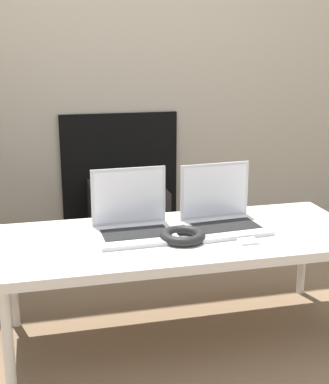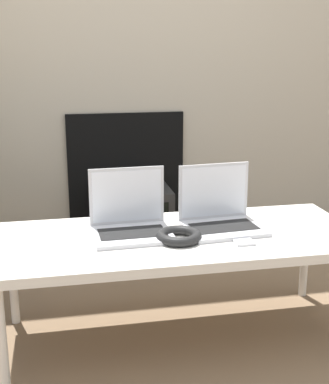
{
  "view_description": "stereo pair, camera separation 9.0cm",
  "coord_description": "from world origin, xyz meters",
  "px_view_note": "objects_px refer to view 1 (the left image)",
  "views": [
    {
      "loc": [
        -0.53,
        -1.49,
        1.14
      ],
      "look_at": [
        0.0,
        0.69,
        0.53
      ],
      "focal_mm": 50.0,
      "sensor_mm": 36.0,
      "label": 1
    },
    {
      "loc": [
        -0.44,
        -1.5,
        1.14
      ],
      "look_at": [
        0.0,
        0.69,
        0.53
      ],
      "focal_mm": 50.0,
      "sensor_mm": 36.0,
      "label": 2
    }
  ],
  "objects_px": {
    "laptop_left": "(133,220)",
    "headphones": "(183,236)",
    "tv": "(127,218)",
    "laptop_right": "(222,214)",
    "phone": "(244,238)"
  },
  "relations": [
    {
      "from": "laptop_left",
      "to": "headphones",
      "type": "xyz_separation_m",
      "value": [
        0.17,
        -0.12,
        -0.03
      ]
    },
    {
      "from": "laptop_left",
      "to": "tv",
      "type": "distance_m",
      "value": 0.99
    },
    {
      "from": "laptop_left",
      "to": "laptop_right",
      "type": "height_order",
      "value": "same"
    },
    {
      "from": "laptop_left",
      "to": "tv",
      "type": "xyz_separation_m",
      "value": [
        0.13,
        0.94,
        -0.3
      ]
    },
    {
      "from": "headphones",
      "to": "phone",
      "type": "distance_m",
      "value": 0.23
    },
    {
      "from": "phone",
      "to": "tv",
      "type": "distance_m",
      "value": 1.15
    },
    {
      "from": "phone",
      "to": "laptop_right",
      "type": "bearing_deg",
      "value": 102.0
    },
    {
      "from": "headphones",
      "to": "tv",
      "type": "height_order",
      "value": "headphones"
    },
    {
      "from": "tv",
      "to": "laptop_right",
      "type": "bearing_deg",
      "value": -76.37
    },
    {
      "from": "phone",
      "to": "headphones",
      "type": "bearing_deg",
      "value": 171.13
    },
    {
      "from": "laptop_left",
      "to": "tv",
      "type": "relative_size",
      "value": 0.67
    },
    {
      "from": "tv",
      "to": "headphones",
      "type": "bearing_deg",
      "value": -88.34
    },
    {
      "from": "headphones",
      "to": "phone",
      "type": "bearing_deg",
      "value": -8.87
    },
    {
      "from": "laptop_left",
      "to": "headphones",
      "type": "height_order",
      "value": "laptop_left"
    },
    {
      "from": "tv",
      "to": "phone",
      "type": "bearing_deg",
      "value": -76.61
    }
  ]
}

